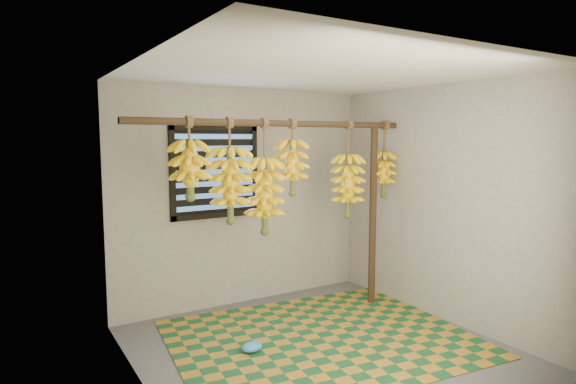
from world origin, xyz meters
TOP-DOWN VIEW (x-y plane):
  - floor at (0.00, 0.00)m, footprint 3.00×3.00m
  - ceiling at (0.00, 0.00)m, footprint 3.00×3.00m
  - wall_back at (0.00, 1.50)m, footprint 3.00×0.01m
  - wall_left at (-1.50, 0.00)m, footprint 0.01×3.00m
  - wall_right at (1.50, 0.00)m, footprint 0.01×3.00m
  - window at (-0.35, 1.48)m, footprint 1.00×0.04m
  - hanging_pole at (0.00, 0.70)m, footprint 3.00×0.06m
  - support_post at (1.20, 0.70)m, footprint 0.08×0.08m
  - woven_mat at (0.14, 0.18)m, footprint 2.91×2.44m
  - plastic_bag at (-0.54, 0.26)m, footprint 0.22×0.18m
  - banana_bunch_a at (-0.91, 0.70)m, footprint 0.33×0.33m
  - banana_bunch_b at (-0.53, 0.70)m, footprint 0.38×0.38m
  - banana_bunch_c at (-0.17, 0.70)m, footprint 0.36×0.36m
  - banana_bunch_d at (0.14, 0.70)m, footprint 0.31×0.31m
  - banana_bunch_e at (0.84, 0.70)m, footprint 0.34×0.34m
  - banana_bunch_f at (1.35, 0.70)m, footprint 0.26×0.26m

SIDE VIEW (x-z plane):
  - floor at x=0.00m, z-range -0.01..0.00m
  - woven_mat at x=0.14m, z-range 0.00..0.01m
  - plastic_bag at x=-0.54m, z-range 0.01..0.09m
  - support_post at x=1.20m, z-range 0.00..2.00m
  - wall_back at x=0.00m, z-range 0.00..2.40m
  - wall_left at x=-1.50m, z-range 0.00..2.40m
  - wall_right at x=1.50m, z-range 0.00..2.40m
  - banana_bunch_c at x=-0.17m, z-range 0.76..1.86m
  - banana_bunch_e at x=0.84m, z-range 0.84..1.87m
  - banana_bunch_b at x=-0.53m, z-range 0.95..1.92m
  - banana_bunch_f at x=1.35m, z-range 1.04..1.89m
  - window at x=-0.35m, z-range 1.00..2.00m
  - banana_bunch_d at x=0.14m, z-range 1.20..1.95m
  - banana_bunch_a at x=-0.91m, z-range 1.22..1.95m
  - hanging_pole at x=0.00m, z-range 1.97..2.03m
  - ceiling at x=0.00m, z-range 2.40..2.41m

